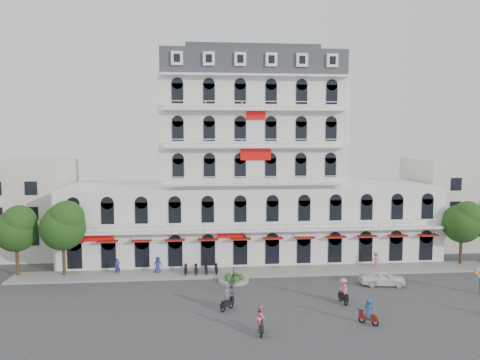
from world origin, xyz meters
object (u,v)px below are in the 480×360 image
(parked_car, at_px, (382,278))
(rider_west, at_px, (227,298))
(rider_southwest, at_px, (261,319))
(rider_east, at_px, (369,312))
(rider_center, at_px, (343,290))

(parked_car, height_order, rider_west, rider_west)
(rider_west, bearing_deg, parked_car, -27.84)
(rider_west, distance_m, rider_southwest, 5.69)
(rider_southwest, relative_size, rider_east, 1.07)
(rider_southwest, height_order, rider_center, rider_center)
(rider_southwest, bearing_deg, rider_west, 27.69)
(rider_west, bearing_deg, rider_east, -66.84)
(rider_southwest, xyz_separation_m, rider_east, (8.83, 1.12, -0.12))
(rider_east, bearing_deg, rider_west, 20.75)
(rider_west, xyz_separation_m, rider_center, (10.52, 0.72, 0.18))
(rider_west, distance_m, rider_center, 10.54)
(rider_west, bearing_deg, rider_center, -42.54)
(parked_car, bearing_deg, rider_west, 117.08)
(rider_east, bearing_deg, parked_car, -76.53)
(rider_east, bearing_deg, rider_southwest, 48.36)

